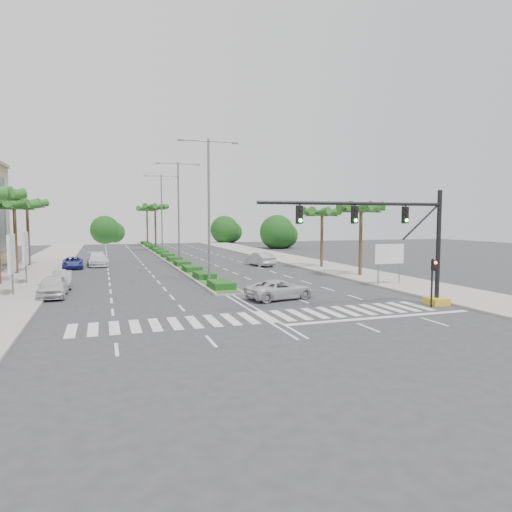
{
  "coord_description": "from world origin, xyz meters",
  "views": [
    {
      "loc": [
        -8.41,
        -23.38,
        5.39
      ],
      "look_at": [
        1.02,
        4.7,
        3.0
      ],
      "focal_mm": 32.0,
      "sensor_mm": 36.0,
      "label": 1
    }
  ],
  "objects_px": {
    "car_parked_b": "(62,280)",
    "car_right": "(260,259)",
    "car_parked_d": "(97,259)",
    "car_parked_c": "(73,263)",
    "car_crossing": "(280,289)",
    "car_parked_a": "(53,286)"
  },
  "relations": [
    {
      "from": "car_parked_b",
      "to": "car_crossing",
      "type": "xyz_separation_m",
      "value": [
        14.37,
        -10.2,
        0.01
      ]
    },
    {
      "from": "car_parked_c",
      "to": "car_crossing",
      "type": "xyz_separation_m",
      "value": [
        14.46,
        -25.07,
        0.03
      ]
    },
    {
      "from": "car_parked_d",
      "to": "car_right",
      "type": "relative_size",
      "value": 1.11
    },
    {
      "from": "car_parked_b",
      "to": "car_parked_c",
      "type": "distance_m",
      "value": 14.87
    },
    {
      "from": "car_parked_d",
      "to": "car_right",
      "type": "bearing_deg",
      "value": -22.63
    },
    {
      "from": "car_crossing",
      "to": "car_right",
      "type": "xyz_separation_m",
      "value": [
        5.96,
        21.37,
        0.14
      ]
    },
    {
      "from": "car_parked_b",
      "to": "car_crossing",
      "type": "height_order",
      "value": "car_crossing"
    },
    {
      "from": "car_parked_b",
      "to": "car_right",
      "type": "xyz_separation_m",
      "value": [
        20.34,
        11.17,
        0.14
      ]
    },
    {
      "from": "car_crossing",
      "to": "car_right",
      "type": "relative_size",
      "value": 0.98
    },
    {
      "from": "car_right",
      "to": "car_crossing",
      "type": "bearing_deg",
      "value": 66.45
    },
    {
      "from": "car_parked_a",
      "to": "car_parked_c",
      "type": "distance_m",
      "value": 19.37
    },
    {
      "from": "car_parked_a",
      "to": "car_parked_d",
      "type": "distance_m",
      "value": 21.61
    },
    {
      "from": "car_parked_c",
      "to": "car_right",
      "type": "relative_size",
      "value": 0.95
    },
    {
      "from": "car_parked_a",
      "to": "car_parked_b",
      "type": "distance_m",
      "value": 4.51
    },
    {
      "from": "car_parked_c",
      "to": "car_right",
      "type": "distance_m",
      "value": 20.76
    },
    {
      "from": "car_parked_d",
      "to": "car_parked_b",
      "type": "bearing_deg",
      "value": -102.97
    },
    {
      "from": "car_parked_b",
      "to": "car_right",
      "type": "height_order",
      "value": "car_right"
    },
    {
      "from": "car_parked_b",
      "to": "car_parked_c",
      "type": "bearing_deg",
      "value": 88.03
    },
    {
      "from": "car_parked_a",
      "to": "car_crossing",
      "type": "distance_m",
      "value": 15.7
    },
    {
      "from": "car_parked_c",
      "to": "car_right",
      "type": "height_order",
      "value": "car_right"
    },
    {
      "from": "car_parked_d",
      "to": "car_crossing",
      "type": "bearing_deg",
      "value": -71.04
    },
    {
      "from": "car_parked_c",
      "to": "car_crossing",
      "type": "distance_m",
      "value": 28.95
    }
  ]
}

